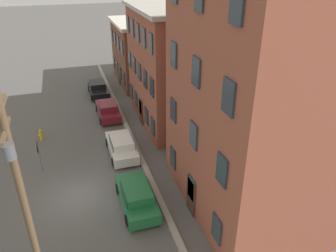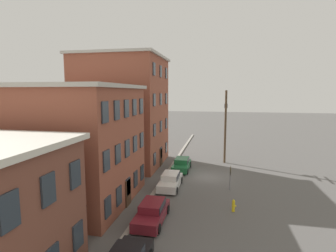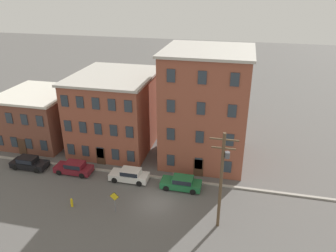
% 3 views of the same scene
% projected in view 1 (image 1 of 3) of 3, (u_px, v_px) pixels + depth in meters
% --- Properties ---
extents(ground_plane, '(200.00, 200.00, 0.00)m').
position_uv_depth(ground_plane, '(81.00, 196.00, 20.30)').
color(ground_plane, '#565451').
extents(kerb_strip, '(56.00, 0.36, 0.16)m').
position_uv_depth(kerb_strip, '(151.00, 181.00, 21.49)').
color(kerb_strip, '#9E998E').
rests_on(kerb_strip, ground_plane).
extents(apartment_corner, '(9.12, 9.76, 7.01)m').
position_uv_depth(apartment_corner, '(157.00, 51.00, 38.20)').
color(apartment_corner, brown).
rests_on(apartment_corner, ground_plane).
extents(apartment_midblock, '(10.28, 11.86, 9.86)m').
position_uv_depth(apartment_midblock, '(203.00, 64.00, 28.59)').
color(apartment_midblock, brown).
rests_on(apartment_midblock, ground_plane).
extents(apartment_far, '(10.29, 10.32, 13.75)m').
position_uv_depth(apartment_far, '(282.00, 91.00, 17.27)').
color(apartment_far, brown).
rests_on(apartment_far, ground_plane).
extents(car_black, '(4.40, 1.92, 1.43)m').
position_uv_depth(car_black, '(98.00, 88.00, 35.06)').
color(car_black, black).
rests_on(car_black, ground_plane).
extents(car_maroon, '(4.40, 1.92, 1.43)m').
position_uv_depth(car_maroon, '(108.00, 109.00, 30.14)').
color(car_maroon, maroon).
rests_on(car_maroon, ground_plane).
extents(car_white, '(4.40, 1.92, 1.43)m').
position_uv_depth(car_white, '(122.00, 145.00, 24.29)').
color(car_white, silver).
rests_on(car_white, ground_plane).
extents(car_green, '(4.40, 1.92, 1.43)m').
position_uv_depth(car_green, '(137.00, 196.00, 19.13)').
color(car_green, '#1E6638').
rests_on(car_green, ground_plane).
extents(caution_sign, '(0.99, 0.08, 2.39)m').
position_uv_depth(caution_sign, '(38.00, 151.00, 21.95)').
color(caution_sign, slate).
rests_on(caution_sign, ground_plane).
extents(utility_pole, '(2.40, 0.44, 9.50)m').
position_uv_depth(utility_pole, '(23.00, 198.00, 11.91)').
color(utility_pole, brown).
rests_on(utility_pole, ground_plane).
extents(fire_hydrant, '(0.24, 0.34, 0.96)m').
position_uv_depth(fire_hydrant, '(41.00, 135.00, 26.33)').
color(fire_hydrant, yellow).
rests_on(fire_hydrant, ground_plane).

